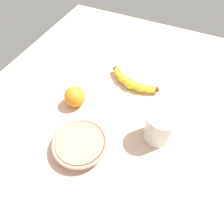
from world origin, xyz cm
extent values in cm
cube|color=beige|center=(0.00, 0.00, 1.50)|extent=(120.00, 120.00, 3.00)
ellipsoid|color=yellow|center=(12.79, 13.33, 4.97)|extent=(6.09, 6.21, 2.84)
ellipsoid|color=yellow|center=(10.51, 10.17, 4.97)|extent=(5.75, 6.77, 3.39)
ellipsoid|color=yellow|center=(9.16, 6.51, 4.97)|extent=(5.12, 6.58, 3.94)
ellipsoid|color=yellow|center=(8.83, 2.63, 4.97)|extent=(3.68, 6.03, 3.39)
ellipsoid|color=yellow|center=(9.55, -1.20, 4.97)|extent=(4.54, 6.46, 2.84)
sphere|color=#513819|center=(14.61, 15.24, 4.97)|extent=(2.17, 2.17, 2.17)
sphere|color=#513819|center=(10.38, -3.71, 4.97)|extent=(2.17, 2.17, 2.17)
cylinder|color=silver|center=(-7.83, -9.69, 8.44)|extent=(9.12, 9.12, 10.88)
cylinder|color=#A7C788|center=(-7.83, -9.69, 8.39)|extent=(8.62, 8.62, 10.29)
cylinder|color=tan|center=(-21.96, 10.97, 4.79)|extent=(14.98, 14.98, 3.58)
torus|color=tan|center=(-21.96, 10.97, 5.98)|extent=(17.49, 17.49, 1.20)
sphere|color=orange|center=(-6.97, 21.73, 6.73)|extent=(7.46, 7.46, 7.46)
camera|label=1|loc=(-44.63, -10.38, 61.40)|focal=32.32mm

